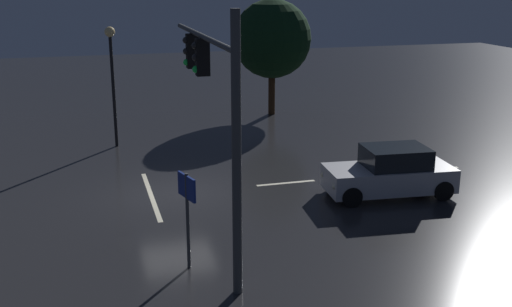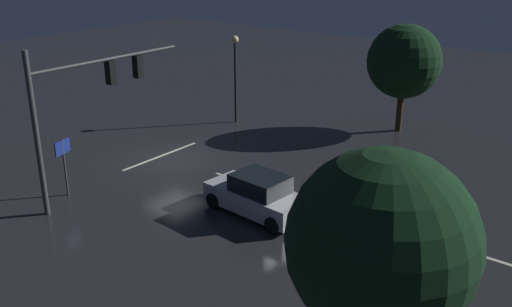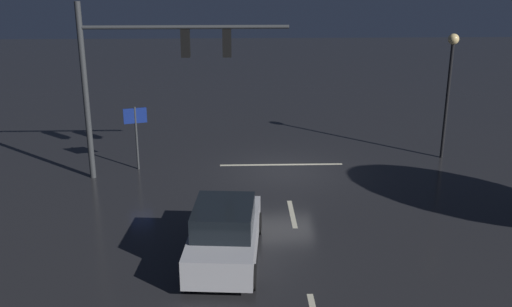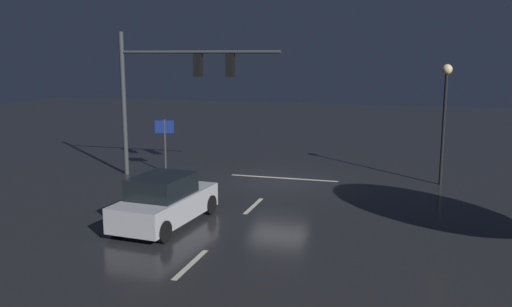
# 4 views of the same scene
# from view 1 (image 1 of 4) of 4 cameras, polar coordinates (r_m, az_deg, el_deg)

# --- Properties ---
(ground_plane) EXTENTS (80.00, 80.00, 0.00)m
(ground_plane) POSITION_cam_1_polar(r_m,az_deg,el_deg) (21.81, -7.29, -3.62)
(ground_plane) COLOR #232326
(traffic_signal_assembly) EXTENTS (7.58, 0.47, 6.60)m
(traffic_signal_assembly) POSITION_cam_1_polar(r_m,az_deg,el_deg) (15.99, -3.98, 5.79)
(traffic_signal_assembly) COLOR #383A3D
(traffic_signal_assembly) RESTS_ON ground_plane
(lane_dash_far) EXTENTS (0.16, 2.20, 0.01)m
(lane_dash_far) POSITION_cam_1_polar(r_m,az_deg,el_deg) (22.68, 2.75, -2.70)
(lane_dash_far) COLOR beige
(lane_dash_far) RESTS_ON ground_plane
(lane_dash_mid) EXTENTS (0.16, 2.20, 0.01)m
(lane_dash_mid) POSITION_cam_1_polar(r_m,az_deg,el_deg) (25.16, 15.82, -1.41)
(lane_dash_mid) COLOR beige
(lane_dash_mid) RESTS_ON ground_plane
(stop_bar) EXTENTS (5.00, 0.16, 0.01)m
(stop_bar) POSITION_cam_1_polar(r_m,az_deg,el_deg) (21.71, -9.55, -3.79)
(stop_bar) COLOR beige
(stop_bar) RESTS_ON ground_plane
(car_approaching) EXTENTS (2.22, 4.48, 1.70)m
(car_approaching) POSITION_cam_1_polar(r_m,az_deg,el_deg) (21.69, 12.15, -1.74)
(car_approaching) COLOR #B7B7BC
(car_approaching) RESTS_ON ground_plane
(street_lamp_left_kerb) EXTENTS (0.44, 0.44, 5.19)m
(street_lamp_left_kerb) POSITION_cam_1_polar(r_m,az_deg,el_deg) (27.47, -13.02, 7.96)
(street_lamp_left_kerb) COLOR black
(street_lamp_left_kerb) RESTS_ON ground_plane
(route_sign) EXTENTS (0.88, 0.31, 2.55)m
(route_sign) POSITION_cam_1_polar(r_m,az_deg,el_deg) (15.75, -6.30, -4.28)
(route_sign) COLOR #383A3D
(route_sign) RESTS_ON ground_plane
(tree_left_near) EXTENTS (4.13, 4.13, 6.10)m
(tree_left_near) POSITION_cam_1_polar(r_m,az_deg,el_deg) (33.28, 1.48, 10.40)
(tree_left_near) COLOR #382314
(tree_left_near) RESTS_ON ground_plane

